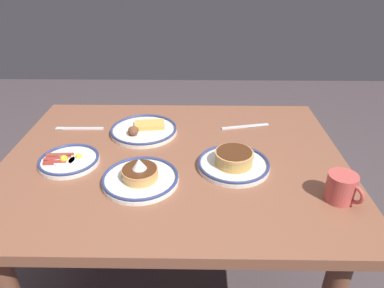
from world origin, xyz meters
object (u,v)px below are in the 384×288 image
plate_near_main (144,130)px  coffee_mug (342,187)px  plate_center_pancakes (234,162)px  plate_far_companion (140,177)px  butter_knife (245,126)px  fork_near (79,128)px  plate_far_side (69,160)px

plate_near_main → coffee_mug: coffee_mug is taller
plate_near_main → plate_center_pancakes: size_ratio=1.09×
plate_near_main → plate_far_companion: 0.35m
plate_near_main → plate_center_pancakes: bearing=143.8°
plate_near_main → butter_knife: (-0.43, -0.06, -0.01)m
fork_near → butter_knife: size_ratio=0.97×
fork_near → plate_far_companion: bearing=130.0°
plate_far_side → butter_knife: 0.73m
plate_center_pancakes → plate_far_companion: size_ratio=1.00×
plate_center_pancakes → plate_near_main: bearing=-36.2°
plate_far_companion → plate_far_side: 0.29m
plate_near_main → coffee_mug: 0.79m
plate_far_companion → fork_near: (0.32, -0.38, -0.02)m
plate_far_companion → coffee_mug: bearing=172.4°
plate_far_companion → butter_knife: bearing=-133.9°
plate_far_side → fork_near: (0.05, -0.27, -0.01)m
butter_knife → plate_center_pancakes: bearing=76.0°
plate_far_side → plate_near_main: bearing=-134.3°
plate_far_side → coffee_mug: (-0.90, 0.19, 0.03)m
plate_center_pancakes → fork_near: bearing=-24.4°
butter_knife → coffee_mug: bearing=115.0°
plate_center_pancakes → butter_knife: 0.33m
plate_center_pancakes → fork_near: (0.64, -0.29, -0.02)m
coffee_mug → plate_near_main: bearing=-33.3°
plate_near_main → fork_near: bearing=-5.9°
fork_near → butter_knife: same height
plate_far_side → coffee_mug: coffee_mug is taller
fork_near → butter_knife: 0.72m
plate_center_pancakes → plate_far_side: size_ratio=1.19×
plate_near_main → plate_far_companion: bearing=96.0°
plate_far_side → plate_center_pancakes: bearing=178.5°
plate_far_side → fork_near: plate_far_side is taller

